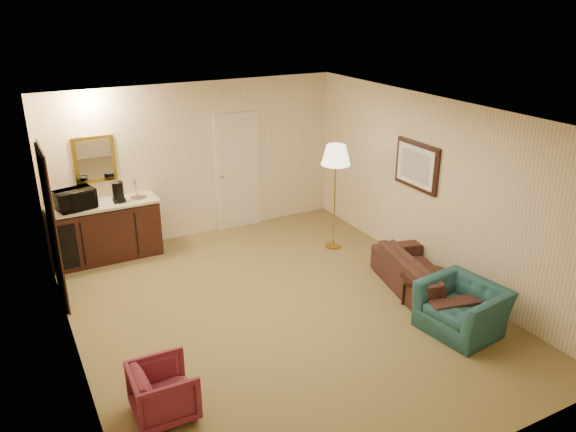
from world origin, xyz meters
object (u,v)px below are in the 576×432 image
object	(u,v)px
coffee_maker	(118,192)
sofa	(425,271)
wetbar_cabinet	(106,231)
waste_bin	(151,242)
rose_chair_near	(164,389)
floor_lamp	(335,197)
teal_armchair	(463,301)
coffee_table	(424,289)
microwave	(75,197)

from	to	relation	value
coffee_maker	sofa	bearing A→B (deg)	-58.52
wetbar_cabinet	waste_bin	distance (m)	0.72
rose_chair_near	wetbar_cabinet	bearing A→B (deg)	-2.18
rose_chair_near	waste_bin	distance (m)	3.95
floor_lamp	coffee_maker	xyz separation A→B (m)	(-3.11, 1.26, 0.21)
rose_chair_near	floor_lamp	distance (m)	4.47
teal_armchair	coffee_table	bearing A→B (deg)	170.12
wetbar_cabinet	coffee_table	xyz separation A→B (m)	(3.45, -3.42, -0.25)
coffee_table	floor_lamp	world-z (taller)	floor_lamp
sofa	wetbar_cabinet	bearing A→B (deg)	59.95
wetbar_cabinet	microwave	bearing A→B (deg)	-171.13
sofa	floor_lamp	bearing A→B (deg)	19.47
coffee_table	microwave	distance (m)	5.18
floor_lamp	coffee_table	bearing A→B (deg)	-87.27
coffee_table	teal_armchair	bearing A→B (deg)	-92.33
teal_armchair	floor_lamp	size ratio (longest dim) A/B	0.54
rose_chair_near	coffee_table	distance (m)	3.73
sofa	coffee_table	xyz separation A→B (m)	(-0.15, -0.16, -0.16)
rose_chair_near	coffee_table	bearing A→B (deg)	-80.96
coffee_maker	wetbar_cabinet	bearing A→B (deg)	151.65
teal_armchair	coffee_maker	bearing A→B (deg)	-149.69
sofa	microwave	distance (m)	5.17
rose_chair_near	microwave	distance (m)	3.93
coffee_maker	waste_bin	bearing A→B (deg)	-16.70
waste_bin	wetbar_cabinet	bearing A→B (deg)	173.85
sofa	teal_armchair	size ratio (longest dim) A/B	2.06
coffee_table	wetbar_cabinet	bearing A→B (deg)	135.25
rose_chair_near	microwave	bearing A→B (deg)	3.57
floor_lamp	rose_chair_near	bearing A→B (deg)	-144.25
wetbar_cabinet	teal_armchair	xyz separation A→B (m)	(3.42, -4.15, -0.05)
sofa	rose_chair_near	world-z (taller)	sofa
teal_armchair	floor_lamp	distance (m)	2.87
wetbar_cabinet	floor_lamp	xyz separation A→B (m)	(3.35, -1.32, 0.41)
teal_armchair	waste_bin	size ratio (longest dim) A/B	3.01
sofa	coffee_table	size ratio (longest dim) A/B	2.60
floor_lamp	waste_bin	xyz separation A→B (m)	(-2.70, 1.25, -0.71)
wetbar_cabinet	floor_lamp	bearing A→B (deg)	-21.51
teal_armchair	coffee_maker	world-z (taller)	coffee_maker
wetbar_cabinet	coffee_maker	xyz separation A→B (m)	(0.24, -0.06, 0.62)
microwave	coffee_maker	size ratio (longest dim) A/B	1.68
coffee_table	rose_chair_near	bearing A→B (deg)	-172.43
wetbar_cabinet	sofa	size ratio (longest dim) A/B	0.85
waste_bin	microwave	bearing A→B (deg)	179.50
wetbar_cabinet	teal_armchair	size ratio (longest dim) A/B	1.75
microwave	teal_armchair	bearing A→B (deg)	-60.75
wetbar_cabinet	sofa	xyz separation A→B (m)	(3.60, -3.26, -0.08)
wetbar_cabinet	floor_lamp	size ratio (longest dim) A/B	0.94
wetbar_cabinet	microwave	xyz separation A→B (m)	(-0.39, -0.06, 0.64)
waste_bin	microwave	size ratio (longest dim) A/B	0.58
teal_armchair	microwave	xyz separation A→B (m)	(-3.81, 4.09, 0.69)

